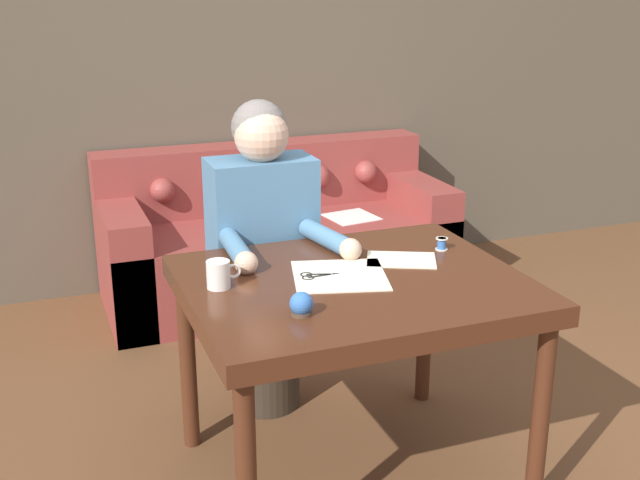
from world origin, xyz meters
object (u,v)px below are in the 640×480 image
couch (275,242)px  pin_cushion (301,305)px  dining_table (354,301)px  person (264,258)px  scissors (323,275)px  thread_spool (442,244)px  mug (219,274)px

couch → pin_cushion: size_ratio=25.95×
dining_table → person: (-0.14, 0.58, -0.02)m
scissors → thread_spool: thread_spool is taller
dining_table → pin_cushion: 0.36m
person → pin_cushion: (-0.13, -0.79, 0.14)m
scissors → pin_cushion: bearing=-122.2°
dining_table → mug: size_ratio=9.75×
mug → couch: bearing=66.7°
person → scissors: size_ratio=5.33×
dining_table → couch: size_ratio=0.59×
couch → mug: size_ratio=16.42×
person → thread_spool: (0.55, -0.42, 0.13)m
scissors → dining_table: bearing=-34.4°
thread_spool → pin_cushion: pin_cushion is taller
pin_cushion → scissors: bearing=57.8°
dining_table → scissors: scissors is taller
dining_table → couch: bearing=80.9°
scissors → pin_cushion: pin_cushion is taller
person → pin_cushion: bearing=-99.0°
mug → dining_table: bearing=-10.7°
dining_table → person: size_ratio=0.87×
couch → pin_cushion: (-0.54, -1.94, 0.48)m
person → thread_spool: person is taller
dining_table → couch: (0.28, 1.73, -0.36)m
couch → scissors: bearing=-102.3°
dining_table → pin_cushion: pin_cushion is taller
couch → thread_spool: bearing=-85.1°
person → mug: bearing=-120.9°
person → mug: person is taller
scissors → thread_spool: (0.50, 0.10, 0.02)m
dining_table → person: 0.59m
thread_spool → mug: bearing=-175.0°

